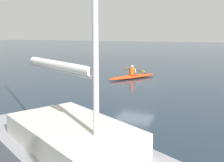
# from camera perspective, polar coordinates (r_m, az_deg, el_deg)

# --- Properties ---
(ground_plane) EXTENTS (160.00, 160.00, 0.00)m
(ground_plane) POSITION_cam_1_polar(r_m,az_deg,el_deg) (18.41, 4.79, -0.55)
(ground_plane) COLOR #1E2D3D
(kayak) EXTENTS (2.94, 4.00, 0.28)m
(kayak) POSITION_cam_1_polar(r_m,az_deg,el_deg) (20.38, 4.35, 0.93)
(kayak) COLOR red
(kayak) RESTS_ON ground
(kayaker) EXTENTS (2.03, 1.33, 0.74)m
(kayaker) POSITION_cam_1_polar(r_m,az_deg,el_deg) (20.30, 4.31, 2.16)
(kayaker) COLOR #E04C14
(kayaker) RESTS_ON kayak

